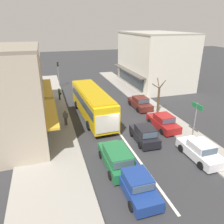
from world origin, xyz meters
The scene contains 19 objects.
ground_plane centered at (0.00, 0.00, 0.00)m, with size 140.00×140.00×0.00m, color #2D2D30.
lane_centre_line centered at (0.00, 4.00, 0.00)m, with size 0.20×28.00×0.01m, color silver.
sidewalk_left centered at (-6.80, 6.00, 0.07)m, with size 5.20×44.00×0.14m, color gray.
kerb_right centered at (6.20, 6.00, 0.06)m, with size 2.80×44.00×0.12m, color gray.
shopfront_corner_near centered at (-10.18, 1.18, 4.24)m, with size 7.97×7.60×8.50m.
shopfront_mid_block centered at (-10.18, 9.56, 3.41)m, with size 7.83×8.95×6.82m.
building_right_far centered at (11.48, 16.13, 4.36)m, with size 9.53×13.29×8.74m.
city_bus centered at (-1.66, 5.16, 1.88)m, with size 3.09×10.96×3.23m.
sedan_queue_far_back centered at (-1.62, -7.55, 0.66)m, with size 1.90×4.20×1.47m.
hatchback_adjacent_lane_lead centered at (1.66, -1.70, 0.71)m, with size 1.95×3.77×1.54m.
wagon_adjacent_lane_trail centered at (-1.96, -4.56, 0.75)m, with size 1.95×4.50×1.58m.
parked_sedan_kerb_front centered at (4.76, -5.45, 0.66)m, with size 1.92×4.21×1.47m.
parked_sedan_kerb_second centered at (4.68, 0.29, 0.66)m, with size 1.97×4.24×1.47m.
parked_sedan_kerb_third centered at (4.75, 6.28, 0.66)m, with size 1.94×4.22×1.47m.
traffic_light_downstreet centered at (-4.28, 19.43, 2.85)m, with size 0.33×0.24×4.20m.
directional_road_sign centered at (6.15, -2.64, 2.68)m, with size 0.10×1.40×3.60m.
street_tree_right centered at (6.03, 4.02, 1.96)m, with size 1.75×1.42×4.22m.
pedestrian_with_handbag_near centered at (-4.81, 12.16, 1.07)m, with size 0.44×0.64×1.63m.
pedestrian_browsing_midblock centered at (-4.86, 3.64, 1.07)m, with size 0.52×0.36×1.63m.
Camera 1 is at (-6.35, -17.63, 10.15)m, focal length 35.00 mm.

